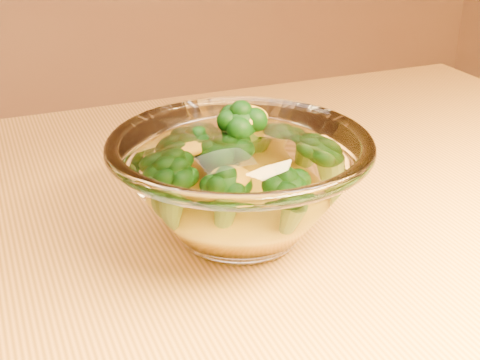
# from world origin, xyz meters

# --- Properties ---
(table) EXTENTS (1.20, 0.80, 0.75)m
(table) POSITION_xyz_m (0.00, 0.00, 0.65)
(table) COLOR #BA8138
(table) RESTS_ON ground
(glass_bowl) EXTENTS (0.23, 0.23, 0.10)m
(glass_bowl) POSITION_xyz_m (0.06, -0.01, 0.80)
(glass_bowl) COLOR white
(glass_bowl) RESTS_ON table
(cheese_sauce) EXTENTS (0.11, 0.11, 0.03)m
(cheese_sauce) POSITION_xyz_m (0.06, -0.01, 0.78)
(cheese_sauce) COLOR gold
(cheese_sauce) RESTS_ON glass_bowl
(broccoli_heap) EXTENTS (0.16, 0.14, 0.08)m
(broccoli_heap) POSITION_xyz_m (0.06, 0.01, 0.82)
(broccoli_heap) COLOR black
(broccoli_heap) RESTS_ON cheese_sauce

